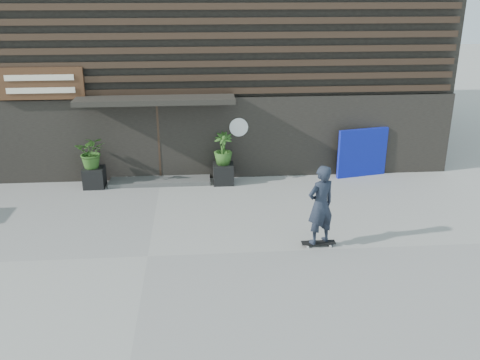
{
  "coord_description": "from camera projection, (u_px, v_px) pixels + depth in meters",
  "views": [
    {
      "loc": [
        1.21,
        -10.52,
        5.72
      ],
      "look_at": [
        2.19,
        1.71,
        1.1
      ],
      "focal_mm": 39.74,
      "sensor_mm": 36.0,
      "label": 1
    }
  ],
  "objects": [
    {
      "name": "bamboo_left",
      "position": [
        92.0,
        152.0,
        15.32
      ],
      "size": [
        0.86,
        0.75,
        0.96
      ],
      "primitive_type": "imported",
      "color": "#2D591E",
      "rests_on": "planter_pot_left"
    },
    {
      "name": "planter_pot_right",
      "position": [
        223.0,
        174.0,
        15.88
      ],
      "size": [
        0.6,
        0.6,
        0.6
      ],
      "primitive_type": "cube",
      "color": "black",
      "rests_on": "ground"
    },
    {
      "name": "bamboo_right",
      "position": [
        223.0,
        149.0,
        15.6
      ],
      "size": [
        0.54,
        0.54,
        0.96
      ],
      "primitive_type": "imported",
      "color": "#2D591E",
      "rests_on": "planter_pot_right"
    },
    {
      "name": "ground",
      "position": [
        148.0,
        256.0,
        11.74
      ],
      "size": [
        80.0,
        80.0,
        0.0
      ],
      "primitive_type": "plane",
      "color": "gray",
      "rests_on": "ground"
    },
    {
      "name": "entrance_step",
      "position": [
        160.0,
        181.0,
        16.01
      ],
      "size": [
        3.0,
        0.8,
        0.12
      ],
      "primitive_type": "cube",
      "color": "#454543",
      "rests_on": "ground"
    },
    {
      "name": "blue_tarp",
      "position": [
        362.0,
        153.0,
        16.32
      ],
      "size": [
        1.6,
        0.45,
        1.51
      ],
      "primitive_type": "cube",
      "rotation": [
        0.0,
        0.0,
        0.21
      ],
      "color": "#0C169E",
      "rests_on": "ground"
    },
    {
      "name": "skateboarder",
      "position": [
        321.0,
        205.0,
        11.85
      ],
      "size": [
        0.8,
        0.68,
        1.95
      ],
      "color": "black",
      "rests_on": "ground"
    },
    {
      "name": "building",
      "position": [
        163.0,
        30.0,
        19.62
      ],
      "size": [
        18.0,
        11.0,
        8.0
      ],
      "color": "black",
      "rests_on": "ground"
    },
    {
      "name": "planter_pot_left",
      "position": [
        94.0,
        177.0,
        15.6
      ],
      "size": [
        0.6,
        0.6,
        0.6
      ],
      "primitive_type": "cube",
      "color": "black",
      "rests_on": "ground"
    }
  ]
}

